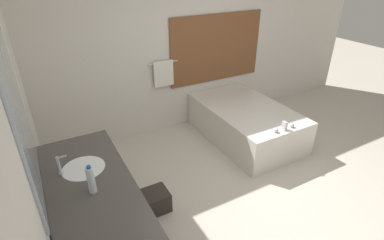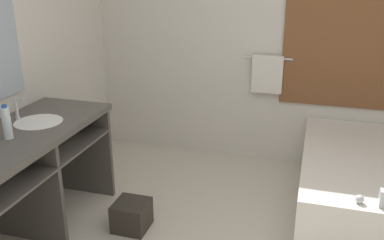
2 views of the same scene
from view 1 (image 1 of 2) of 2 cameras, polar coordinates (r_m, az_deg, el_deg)
ground_plane at (r=3.77m, az=13.67°, el=-14.94°), size 16.00×16.00×0.00m
wall_back_with_blinds at (r=4.77m, az=-2.39°, el=13.84°), size 7.40×0.13×2.70m
wall_left_with_mirror at (r=2.26m, az=-29.20°, el=-7.35°), size 0.08×7.40×2.70m
vanity_counter at (r=2.81m, az=-18.15°, el=-14.87°), size 0.68×1.65×0.91m
sink_faucet at (r=2.79m, az=-23.92°, el=-8.02°), size 0.09×0.04×0.18m
bathtub at (r=4.77m, az=10.12°, el=-0.17°), size 1.09×1.78×0.66m
water_bottle_1 at (r=2.49m, az=-18.68°, el=-10.74°), size 0.06×0.06×0.25m
waste_bin at (r=3.54m, az=-6.83°, el=-14.93°), size 0.27×0.27×0.24m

